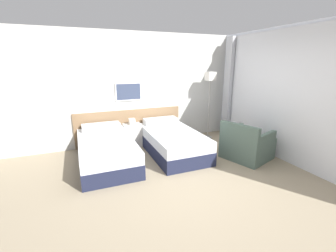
% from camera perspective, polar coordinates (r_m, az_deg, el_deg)
% --- Properties ---
extents(ground_plane, '(16.00, 16.00, 0.00)m').
position_cam_1_polar(ground_plane, '(4.09, 4.83, -13.34)').
color(ground_plane, gray).
extents(wall_headboard, '(10.00, 0.10, 2.70)m').
position_cam_1_polar(wall_headboard, '(5.74, -5.61, 8.86)').
color(wall_headboard, silver).
rests_on(wall_headboard, ground_plane).
extents(wall_window, '(0.21, 4.77, 2.70)m').
position_cam_1_polar(wall_window, '(5.09, 29.07, 6.52)').
color(wall_window, white).
rests_on(wall_window, ground_plane).
extents(bed_near_door, '(1.05, 1.98, 0.64)m').
position_cam_1_polar(bed_near_door, '(4.77, -15.37, -5.97)').
color(bed_near_door, '#1E233D').
rests_on(bed_near_door, ground_plane).
extents(bed_near_window, '(1.05, 1.98, 0.64)m').
position_cam_1_polar(bed_near_window, '(5.11, 0.99, -3.90)').
color(bed_near_window, '#1E233D').
rests_on(bed_near_window, ground_plane).
extents(nightstand, '(0.42, 0.34, 0.69)m').
position_cam_1_polar(nightstand, '(5.58, -8.98, -2.15)').
color(nightstand, beige).
rests_on(nightstand, ground_plane).
extents(floor_lamp, '(0.24, 0.24, 1.76)m').
position_cam_1_polar(floor_lamp, '(5.99, 10.65, 10.42)').
color(floor_lamp, '#9E9993').
rests_on(floor_lamp, ground_plane).
extents(armchair, '(1.07, 1.08, 0.81)m').
position_cam_1_polar(armchair, '(5.09, 19.31, -4.74)').
color(armchair, '#4C6056').
rests_on(armchair, ground_plane).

